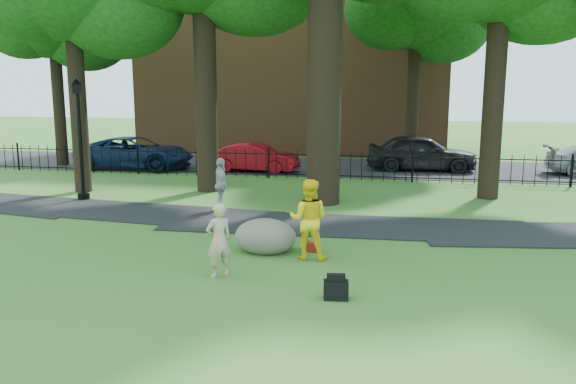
% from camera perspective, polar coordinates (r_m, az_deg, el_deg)
% --- Properties ---
extents(ground, '(120.00, 120.00, 0.00)m').
position_cam_1_polar(ground, '(11.97, -0.89, -7.67)').
color(ground, '#2E6A25').
rests_on(ground, ground).
extents(footpath, '(36.07, 3.85, 0.03)m').
position_cam_1_polar(footpath, '(15.54, 5.71, -3.49)').
color(footpath, black).
rests_on(footpath, ground).
extents(street, '(80.00, 7.00, 0.02)m').
position_cam_1_polar(street, '(27.49, 6.02, 2.52)').
color(street, black).
rests_on(street, ground).
extents(iron_fence, '(44.00, 0.04, 1.20)m').
position_cam_1_polar(iron_fence, '(23.46, 5.18, 2.68)').
color(iron_fence, black).
rests_on(iron_fence, ground).
extents(brick_building, '(18.00, 8.00, 12.00)m').
position_cam_1_polar(brick_building, '(35.78, 0.81, 14.00)').
color(brick_building, brown).
rests_on(brick_building, ground).
extents(woman, '(0.65, 0.64, 1.51)m').
position_cam_1_polar(woman, '(11.26, -7.04, -4.89)').
color(woman, tan).
rests_on(woman, ground).
extents(man, '(0.88, 0.69, 1.79)m').
position_cam_1_polar(man, '(12.36, 2.10, -2.78)').
color(man, yellow).
rests_on(man, ground).
extents(pedestrian, '(0.70, 1.05, 1.66)m').
position_cam_1_polar(pedestrian, '(17.36, -6.83, 0.74)').
color(pedestrian, '#A2A2A7').
rests_on(pedestrian, ground).
extents(boulder, '(1.69, 1.45, 0.84)m').
position_cam_1_polar(boulder, '(12.98, -2.31, -4.30)').
color(boulder, slate).
rests_on(boulder, ground).
extents(lamppost, '(0.40, 0.40, 4.07)m').
position_cam_1_polar(lamppost, '(20.13, -20.37, 4.83)').
color(lamppost, black).
rests_on(lamppost, ground).
extents(backpack, '(0.48, 0.33, 0.33)m').
position_cam_1_polar(backpack, '(10.23, 4.89, -9.89)').
color(backpack, black).
rests_on(backpack, ground).
extents(red_bag, '(0.36, 0.28, 0.22)m').
position_cam_1_polar(red_bag, '(13.08, 2.53, -5.60)').
color(red_bag, maroon).
rests_on(red_bag, ground).
extents(red_sedan, '(4.10, 1.73, 1.32)m').
position_cam_1_polar(red_sedan, '(25.73, -3.35, 3.51)').
color(red_sedan, maroon).
rests_on(red_sedan, ground).
extents(navy_van, '(5.49, 2.57, 1.52)m').
position_cam_1_polar(navy_van, '(27.65, -15.27, 3.85)').
color(navy_van, '#0D1E45').
rests_on(navy_van, ground).
extents(grey_car, '(4.97, 2.00, 1.69)m').
position_cam_1_polar(grey_car, '(26.81, 13.39, 3.93)').
color(grey_car, black).
rests_on(grey_car, ground).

